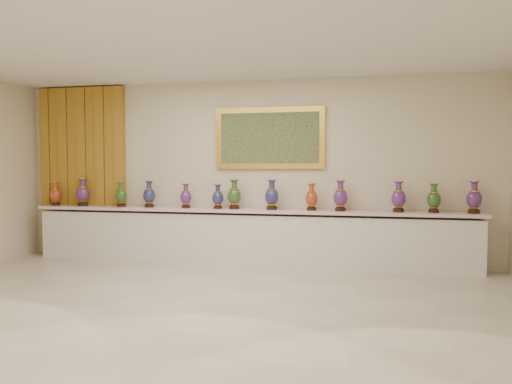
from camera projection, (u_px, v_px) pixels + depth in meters
The scene contains 16 objects.
ground at pixel (200, 301), 5.91m from camera, with size 8.00×8.00×0.00m, color beige.
room at pixel (111, 166), 8.75m from camera, with size 8.00×8.00×8.00m.
counter at pixel (246, 237), 8.10m from camera, with size 7.28×0.48×0.90m.
vase_0 at pixel (56, 195), 8.79m from camera, with size 0.25×0.25×0.41m.
vase_1 at pixel (83, 193), 8.70m from camera, with size 0.27×0.27×0.48m.
vase_2 at pixel (121, 196), 8.49m from camera, with size 0.22×0.22×0.43m.
vase_3 at pixel (149, 195), 8.40m from camera, with size 0.27×0.27×0.45m.
vase_4 at pixel (186, 197), 8.25m from camera, with size 0.23×0.23×0.41m.
vase_5 at pixel (218, 198), 8.11m from camera, with size 0.23×0.23×0.40m.
vase_6 at pixel (234, 196), 8.07m from camera, with size 0.26×0.26×0.48m.
vase_7 at pixel (272, 196), 7.93m from camera, with size 0.25×0.25×0.48m.
vase_8 at pixel (312, 198), 7.82m from camera, with size 0.26×0.26×0.42m.
vase_9 at pixel (340, 197), 7.71m from camera, with size 0.22×0.22×0.48m.
vase_10 at pixel (399, 198), 7.52m from camera, with size 0.23×0.23×0.47m.
vase_11 at pixel (434, 199), 7.43m from camera, with size 0.23×0.23×0.44m.
vase_12 at pixel (474, 199), 7.30m from camera, with size 0.27×0.27×0.48m.
Camera 1 is at (1.92, -5.55, 1.60)m, focal length 35.00 mm.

